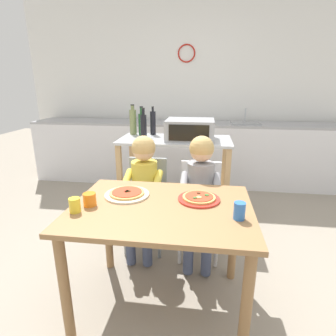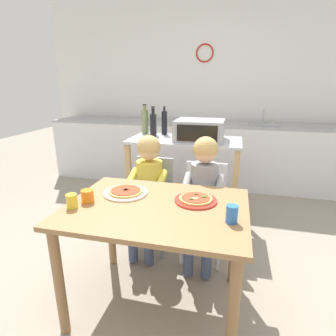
{
  "view_description": "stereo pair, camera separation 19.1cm",
  "coord_description": "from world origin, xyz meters",
  "views": [
    {
      "loc": [
        0.25,
        -1.51,
        1.47
      ],
      "look_at": [
        0.0,
        0.3,
        0.89
      ],
      "focal_mm": 29.26,
      "sensor_mm": 36.0,
      "label": 1
    },
    {
      "loc": [
        0.44,
        -1.47,
        1.47
      ],
      "look_at": [
        0.0,
        0.3,
        0.89
      ],
      "focal_mm": 29.26,
      "sensor_mm": 36.0,
      "label": 2
    }
  ],
  "objects": [
    {
      "name": "drinking_cup_orange",
      "position": [
        -0.43,
        -0.05,
        0.78
      ],
      "size": [
        0.08,
        0.08,
        0.08
      ],
      "primitive_type": "cylinder",
      "color": "orange",
      "rests_on": "dining_table"
    },
    {
      "name": "drinking_cup_blue",
      "position": [
        0.45,
        -0.11,
        0.79
      ],
      "size": [
        0.06,
        0.06,
        0.1
      ],
      "primitive_type": "cylinder",
      "color": "blue",
      "rests_on": "dining_table"
    },
    {
      "name": "bottle_dark_olive_oil",
      "position": [
        -0.55,
        1.45,
        1.05
      ],
      "size": [
        0.07,
        0.07,
        0.33
      ],
      "color": "olive",
      "rests_on": "kitchen_island_cart"
    },
    {
      "name": "pizza_plate_cream",
      "position": [
        -0.25,
        0.13,
        0.76
      ],
      "size": [
        0.3,
        0.3,
        0.03
      ],
      "color": "beige",
      "rests_on": "dining_table"
    },
    {
      "name": "child_in_yellow_shirt",
      "position": [
        -0.25,
        0.6,
        0.67
      ],
      "size": [
        0.32,
        0.42,
        1.03
      ],
      "color": "#424C6B",
      "rests_on": "ground"
    },
    {
      "name": "ground_plane",
      "position": [
        0.0,
        1.14,
        0.0
      ],
      "size": [
        11.44,
        11.44,
        0.0
      ],
      "primitive_type": "plane",
      "color": "gray"
    },
    {
      "name": "bottle_slim_sauce",
      "position": [
        -0.33,
        1.46,
        1.04
      ],
      "size": [
        0.06,
        0.06,
        0.31
      ],
      "color": "black",
      "rests_on": "kitchen_island_cart"
    },
    {
      "name": "child_in_grey_shirt",
      "position": [
        0.23,
        0.55,
        0.68
      ],
      "size": [
        0.32,
        0.42,
        1.05
      ],
      "color": "#424C6B",
      "rests_on": "ground"
    },
    {
      "name": "bottle_clear_vinegar",
      "position": [
        -0.44,
        1.41,
        1.04
      ],
      "size": [
        0.07,
        0.07,
        0.31
      ],
      "color": "#1E4723",
      "rests_on": "kitchen_island_cart"
    },
    {
      "name": "kitchen_counter",
      "position": [
        0.0,
        2.51,
        0.45
      ],
      "size": [
        4.64,
        0.6,
        1.11
      ],
      "color": "silver",
      "rests_on": "ground"
    },
    {
      "name": "dining_table",
      "position": [
        0.0,
        0.0,
        0.63
      ],
      "size": [
        1.1,
        0.81,
        0.74
      ],
      "color": "olive",
      "rests_on": "ground"
    },
    {
      "name": "kitchen_island_cart",
      "position": [
        -0.06,
        1.26,
        0.61
      ],
      "size": [
        1.15,
        0.57,
        0.91
      ],
      "color": "#B7BABF",
      "rests_on": "ground"
    },
    {
      "name": "drinking_cup_yellow",
      "position": [
        -0.48,
        -0.15,
        0.79
      ],
      "size": [
        0.07,
        0.07,
        0.09
      ],
      "primitive_type": "cylinder",
      "color": "yellow",
      "rests_on": "dining_table"
    },
    {
      "name": "bottle_squat_spirits",
      "position": [
        -0.36,
        1.13,
        1.05
      ],
      "size": [
        0.06,
        0.06,
        0.32
      ],
      "color": "black",
      "rests_on": "kitchen_island_cart"
    },
    {
      "name": "back_wall_tiled",
      "position": [
        -0.0,
        2.92,
        1.35
      ],
      "size": [
        5.15,
        0.14,
        2.7
      ],
      "color": "white",
      "rests_on": "ground"
    },
    {
      "name": "dining_chair_left",
      "position": [
        -0.25,
        0.72,
        0.48
      ],
      "size": [
        0.36,
        0.36,
        0.81
      ],
      "color": "gray",
      "rests_on": "ground"
    },
    {
      "name": "dining_chair_right",
      "position": [
        0.23,
        0.66,
        0.48
      ],
      "size": [
        0.36,
        0.36,
        0.81
      ],
      "color": "silver",
      "rests_on": "ground"
    },
    {
      "name": "pizza_plate_red_rimmed",
      "position": [
        0.23,
        0.12,
        0.76
      ],
      "size": [
        0.27,
        0.27,
        0.03
      ],
      "color": "red",
      "rests_on": "dining_table"
    },
    {
      "name": "toaster_oven",
      "position": [
        0.09,
        1.24,
        1.01
      ],
      "size": [
        0.48,
        0.4,
        0.2
      ],
      "color": "#999BA0",
      "rests_on": "kitchen_island_cart"
    }
  ]
}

